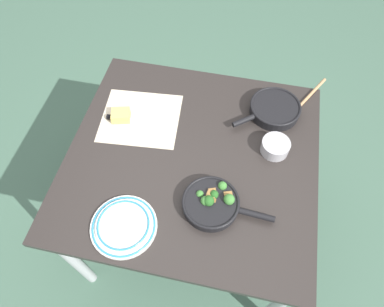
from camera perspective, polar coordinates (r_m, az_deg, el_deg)
ground_plane at (r=2.15m, az=-0.00°, el=-11.07°), size 14.00×14.00×0.00m
dining_table_red at (r=1.55m, az=-0.00°, el=-2.03°), size 1.07×1.02×0.75m
skillet_broccoli at (r=1.35m, az=3.44°, el=-8.16°), size 0.36×0.23×0.07m
skillet_eggs at (r=1.64m, az=13.56°, el=7.24°), size 0.30×0.27×0.05m
wooden_spoon at (r=1.71m, az=17.54°, el=7.61°), size 0.21×0.34×0.02m
parchment_sheet at (r=1.62m, az=-8.57°, el=5.89°), size 0.38×0.35×0.00m
grater_knife at (r=1.61m, az=-11.23°, el=5.67°), size 0.23×0.04×0.02m
cheese_block at (r=1.61m, az=-11.77°, el=6.22°), size 0.10×0.09×0.04m
dinner_plate_stack at (r=1.35m, az=-11.33°, el=-11.71°), size 0.26×0.26×0.03m
prep_bowl_steel at (r=1.51m, az=13.70°, el=1.11°), size 0.12×0.12×0.06m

